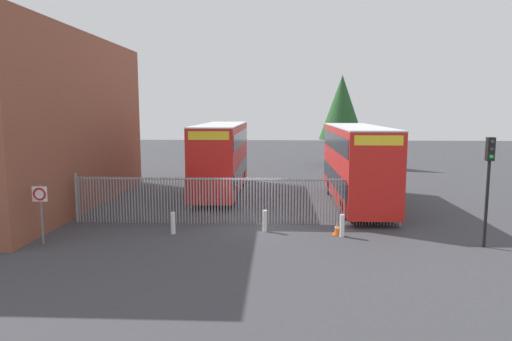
{
  "coord_description": "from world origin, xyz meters",
  "views": [
    {
      "loc": [
        1.16,
        -21.05,
        5.38
      ],
      "look_at": [
        0.0,
        4.0,
        2.0
      ],
      "focal_mm": 32.32,
      "sensor_mm": 36.0,
      "label": 1
    }
  ],
  "objects_px": {
    "speed_limit_sign_post": "(40,201)",
    "double_decker_bus_behind_fence_left": "(221,156)",
    "bollard_center_front": "(265,221)",
    "bollard_near_right": "(342,226)",
    "double_decker_bus_near_gate": "(357,162)",
    "bollard_near_left": "(173,223)",
    "traffic_light_kerbside": "(489,172)",
    "traffic_cone_by_gate": "(337,229)"
  },
  "relations": [
    {
      "from": "double_decker_bus_near_gate",
      "to": "bollard_near_right",
      "type": "distance_m",
      "value": 7.07
    },
    {
      "from": "double_decker_bus_near_gate",
      "to": "speed_limit_sign_post",
      "type": "bearing_deg",
      "value": -148.85
    },
    {
      "from": "bollard_center_front",
      "to": "traffic_light_kerbside",
      "type": "relative_size",
      "value": 0.22
    },
    {
      "from": "double_decker_bus_near_gate",
      "to": "speed_limit_sign_post",
      "type": "height_order",
      "value": "double_decker_bus_near_gate"
    },
    {
      "from": "bollard_center_front",
      "to": "traffic_cone_by_gate",
      "type": "relative_size",
      "value": 1.61
    },
    {
      "from": "double_decker_bus_near_gate",
      "to": "traffic_cone_by_gate",
      "type": "bearing_deg",
      "value": -106.17
    },
    {
      "from": "traffic_cone_by_gate",
      "to": "double_decker_bus_behind_fence_left",
      "type": "bearing_deg",
      "value": 122.5
    },
    {
      "from": "bollard_near_right",
      "to": "traffic_cone_by_gate",
      "type": "bearing_deg",
      "value": 131.39
    },
    {
      "from": "bollard_near_right",
      "to": "traffic_light_kerbside",
      "type": "relative_size",
      "value": 0.22
    },
    {
      "from": "bollard_near_left",
      "to": "bollard_center_front",
      "type": "xyz_separation_m",
      "value": [
        3.95,
        0.6,
        0.0
      ]
    },
    {
      "from": "double_decker_bus_behind_fence_left",
      "to": "bollard_center_front",
      "type": "relative_size",
      "value": 11.38
    },
    {
      "from": "double_decker_bus_behind_fence_left",
      "to": "bollard_center_front",
      "type": "bearing_deg",
      "value": -71.73
    },
    {
      "from": "double_decker_bus_behind_fence_left",
      "to": "speed_limit_sign_post",
      "type": "xyz_separation_m",
      "value": [
        -5.79,
        -11.51,
        -0.65
      ]
    },
    {
      "from": "double_decker_bus_behind_fence_left",
      "to": "traffic_light_kerbside",
      "type": "xyz_separation_m",
      "value": [
        11.63,
        -11.06,
        0.56
      ]
    },
    {
      "from": "double_decker_bus_near_gate",
      "to": "speed_limit_sign_post",
      "type": "distance_m",
      "value": 16.07
    },
    {
      "from": "bollard_near_right",
      "to": "speed_limit_sign_post",
      "type": "bearing_deg",
      "value": -171.91
    },
    {
      "from": "double_decker_bus_behind_fence_left",
      "to": "bollard_near_right",
      "type": "height_order",
      "value": "double_decker_bus_behind_fence_left"
    },
    {
      "from": "traffic_cone_by_gate",
      "to": "traffic_light_kerbside",
      "type": "distance_m",
      "value": 6.32
    },
    {
      "from": "double_decker_bus_near_gate",
      "to": "bollard_center_front",
      "type": "relative_size",
      "value": 11.38
    },
    {
      "from": "double_decker_bus_behind_fence_left",
      "to": "bollard_near_right",
      "type": "xyz_separation_m",
      "value": [
        6.29,
        -9.8,
        -1.95
      ]
    },
    {
      "from": "double_decker_bus_behind_fence_left",
      "to": "speed_limit_sign_post",
      "type": "height_order",
      "value": "double_decker_bus_behind_fence_left"
    },
    {
      "from": "bollard_near_left",
      "to": "traffic_cone_by_gate",
      "type": "relative_size",
      "value": 1.61
    },
    {
      "from": "bollard_near_left",
      "to": "speed_limit_sign_post",
      "type": "distance_m",
      "value": 5.33
    },
    {
      "from": "traffic_light_kerbside",
      "to": "bollard_near_left",
      "type": "bearing_deg",
      "value": 173.84
    },
    {
      "from": "bollard_center_front",
      "to": "bollard_near_right",
      "type": "relative_size",
      "value": 1.0
    },
    {
      "from": "double_decker_bus_behind_fence_left",
      "to": "traffic_light_kerbside",
      "type": "bearing_deg",
      "value": -43.55
    },
    {
      "from": "double_decker_bus_near_gate",
      "to": "double_decker_bus_behind_fence_left",
      "type": "height_order",
      "value": "same"
    },
    {
      "from": "speed_limit_sign_post",
      "to": "double_decker_bus_behind_fence_left",
      "type": "bearing_deg",
      "value": 63.32
    },
    {
      "from": "double_decker_bus_near_gate",
      "to": "double_decker_bus_behind_fence_left",
      "type": "distance_m",
      "value": 8.58
    },
    {
      "from": "double_decker_bus_near_gate",
      "to": "bollard_near_right",
      "type": "xyz_separation_m",
      "value": [
        -1.67,
        -6.59,
        -1.95
      ]
    },
    {
      "from": "double_decker_bus_near_gate",
      "to": "bollard_near_left",
      "type": "bearing_deg",
      "value": -143.89
    },
    {
      "from": "bollard_center_front",
      "to": "speed_limit_sign_post",
      "type": "relative_size",
      "value": 0.4
    },
    {
      "from": "bollard_near_left",
      "to": "traffic_cone_by_gate",
      "type": "bearing_deg",
      "value": 0.91
    },
    {
      "from": "bollard_near_right",
      "to": "speed_limit_sign_post",
      "type": "height_order",
      "value": "speed_limit_sign_post"
    },
    {
      "from": "bollard_near_right",
      "to": "speed_limit_sign_post",
      "type": "distance_m",
      "value": 12.27
    },
    {
      "from": "traffic_light_kerbside",
      "to": "speed_limit_sign_post",
      "type": "bearing_deg",
      "value": -178.5
    },
    {
      "from": "bollard_near_right",
      "to": "traffic_cone_by_gate",
      "type": "height_order",
      "value": "bollard_near_right"
    },
    {
      "from": "speed_limit_sign_post",
      "to": "bollard_center_front",
      "type": "bearing_deg",
      "value": 15.32
    },
    {
      "from": "bollard_near_left",
      "to": "traffic_cone_by_gate",
      "type": "xyz_separation_m",
      "value": [
        7.05,
        0.11,
        -0.19
      ]
    },
    {
      "from": "double_decker_bus_behind_fence_left",
      "to": "speed_limit_sign_post",
      "type": "relative_size",
      "value": 4.5
    },
    {
      "from": "bollard_center_front",
      "to": "traffic_light_kerbside",
      "type": "bearing_deg",
      "value": -12.75
    },
    {
      "from": "double_decker_bus_near_gate",
      "to": "bollard_near_right",
      "type": "bearing_deg",
      "value": -104.2
    }
  ]
}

